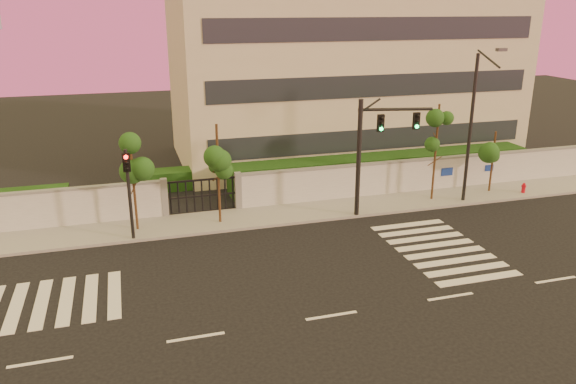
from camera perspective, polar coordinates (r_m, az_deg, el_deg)
The scene contains 14 objects.
ground at distance 21.29m, azimuth 4.43°, elevation -12.43°, with size 120.00×120.00×0.00m, color black.
sidewalk at distance 30.31m, azimuth -2.60°, elevation -2.49°, with size 60.00×3.00×0.15m, color gray.
perimeter_wall at distance 31.38m, azimuth -3.11°, elevation 0.17°, with size 60.00×0.36×2.20m.
hedge_row at distance 34.23m, azimuth -2.45°, elevation 1.31°, with size 41.00×4.25×1.80m.
institutional_building at distance 42.30m, azimuth 5.53°, elevation 11.95°, with size 24.40×12.40×12.25m.
road_markings at distance 24.01m, azimuth -2.36°, elevation -8.56°, with size 57.00×7.62×0.02m.
street_tree_c at distance 28.41m, azimuth -15.54°, elevation 2.80°, with size 1.60×1.27×4.84m.
street_tree_d at distance 28.46m, azimuth -7.14°, elevation 4.09°, with size 1.58×1.26×5.32m.
street_tree_e at distance 32.80m, azimuth 14.94°, elevation 6.03°, with size 1.54×1.22×5.70m.
street_tree_f at distance 35.66m, azimuth 20.21°, elevation 4.22°, with size 1.53×1.22×3.83m.
traffic_signal_main at distance 29.76m, azimuth 8.69°, elevation 4.91°, with size 4.01×1.00×6.38m.
traffic_signal_secondary at distance 27.42m, azimuth -15.90°, elevation 0.78°, with size 0.36×0.34×4.59m.
streetlight_east at distance 32.83m, azimuth 18.29°, elevation 6.80°, with size 0.53×2.13×8.86m.
fire_hydrant at distance 36.64m, azimuth 22.81°, elevation 0.29°, with size 0.30×0.28×0.76m.
Camera 1 is at (-6.72, -17.00, 10.93)m, focal length 35.00 mm.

